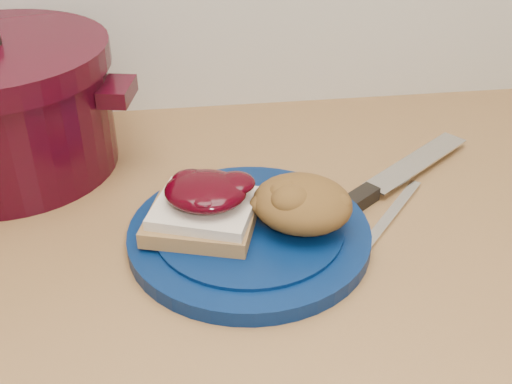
{
  "coord_description": "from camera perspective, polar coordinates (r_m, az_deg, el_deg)",
  "views": [
    {
      "loc": [
        -0.03,
        0.91,
        1.32
      ],
      "look_at": [
        0.04,
        1.47,
        0.95
      ],
      "focal_mm": 45.0,
      "sensor_mm": 36.0,
      "label": 1
    }
  ],
  "objects": [
    {
      "name": "butter_knife",
      "position": [
        0.75,
        11.98,
        -1.85
      ],
      "size": [
        0.11,
        0.13,
        0.0
      ],
      "primitive_type": "cube",
      "rotation": [
        0.0,
        0.0,
        0.87
      ],
      "color": "silver",
      "rests_on": "wood_countertop"
    },
    {
      "name": "chef_knife",
      "position": [
        0.76,
        9.64,
        -0.33
      ],
      "size": [
        0.26,
        0.2,
        0.02
      ],
      "rotation": [
        0.0,
        0.0,
        0.65
      ],
      "color": "black",
      "rests_on": "wood_countertop"
    },
    {
      "name": "sandwich",
      "position": [
        0.67,
        -4.68,
        -1.27
      ],
      "size": [
        0.13,
        0.12,
        0.05
      ],
      "rotation": [
        0.0,
        0.0,
        -0.4
      ],
      "color": "olive",
      "rests_on": "plate"
    },
    {
      "name": "stuffing_mound",
      "position": [
        0.67,
        4.13,
        -1.03
      ],
      "size": [
        0.13,
        0.13,
        0.05
      ],
      "primitive_type": "ellipsoid",
      "rotation": [
        0.0,
        0.0,
        -0.4
      ],
      "color": "brown",
      "rests_on": "plate"
    },
    {
      "name": "plate",
      "position": [
        0.69,
        -0.6,
        -3.85
      ],
      "size": [
        0.34,
        0.34,
        0.02
      ],
      "primitive_type": "cylinder",
      "rotation": [
        0.0,
        0.0,
        -0.4
      ],
      "color": "#041942",
      "rests_on": "wood_countertop"
    },
    {
      "name": "dutch_oven",
      "position": [
        0.85,
        -21.64,
        7.09
      ],
      "size": [
        0.33,
        0.33,
        0.18
      ],
      "rotation": [
        0.0,
        0.0,
        -0.21
      ],
      "color": "black",
      "rests_on": "wood_countertop"
    }
  ]
}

